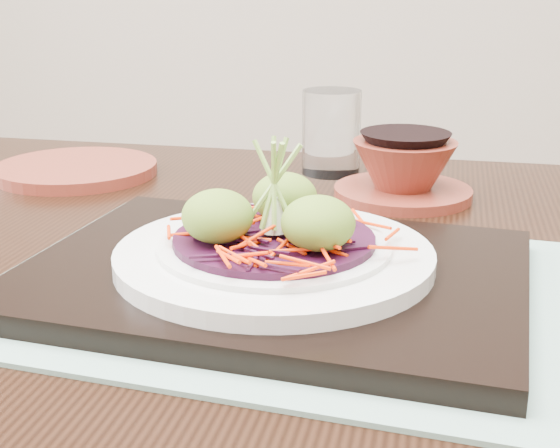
% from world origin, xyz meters
% --- Properties ---
extents(dining_table, '(1.19, 0.80, 0.74)m').
position_xyz_m(dining_table, '(0.09, 0.09, 0.65)').
color(dining_table, black).
rests_on(dining_table, ground).
extents(placemat, '(0.45, 0.37, 0.00)m').
position_xyz_m(placemat, '(0.07, 0.02, 0.75)').
color(placemat, '#82A891').
rests_on(placemat, dining_table).
extents(serving_tray, '(0.39, 0.31, 0.02)m').
position_xyz_m(serving_tray, '(0.07, 0.02, 0.76)').
color(serving_tray, black).
rests_on(serving_tray, placemat).
extents(white_plate, '(0.24, 0.24, 0.02)m').
position_xyz_m(white_plate, '(0.07, 0.02, 0.77)').
color(white_plate, silver).
rests_on(white_plate, serving_tray).
extents(cabbage_bed, '(0.15, 0.15, 0.01)m').
position_xyz_m(cabbage_bed, '(0.07, 0.02, 0.78)').
color(cabbage_bed, black).
rests_on(cabbage_bed, white_plate).
extents(carrot_julienne, '(0.19, 0.19, 0.01)m').
position_xyz_m(carrot_julienne, '(0.07, 0.02, 0.79)').
color(carrot_julienne, '#EC2F04').
rests_on(carrot_julienne, cabbage_bed).
extents(guacamole_scoops, '(0.13, 0.12, 0.04)m').
position_xyz_m(guacamole_scoops, '(0.07, 0.02, 0.81)').
color(guacamole_scoops, olive).
rests_on(guacamole_scoops, cabbage_bed).
extents(scallion_garnish, '(0.06, 0.06, 0.08)m').
position_xyz_m(scallion_garnish, '(0.07, 0.02, 0.82)').
color(scallion_garnish, '#80AF46').
rests_on(scallion_garnish, cabbage_bed).
extents(terracotta_side_plate, '(0.19, 0.19, 0.01)m').
position_xyz_m(terracotta_side_plate, '(-0.24, 0.31, 0.75)').
color(terracotta_side_plate, maroon).
rests_on(terracotta_side_plate, dining_table).
extents(water_glass, '(0.07, 0.07, 0.10)m').
position_xyz_m(water_glass, '(0.05, 0.38, 0.79)').
color(water_glass, white).
rests_on(water_glass, dining_table).
extents(terracotta_bowl_set, '(0.18, 0.18, 0.06)m').
position_xyz_m(terracotta_bowl_set, '(0.15, 0.30, 0.77)').
color(terracotta_bowl_set, maroon).
rests_on(terracotta_bowl_set, dining_table).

